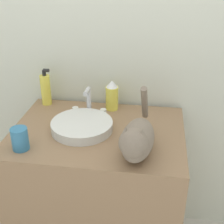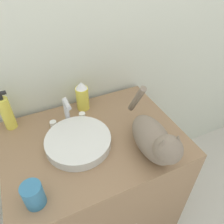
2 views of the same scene
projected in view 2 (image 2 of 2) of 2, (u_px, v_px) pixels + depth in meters
name	position (u px, v px, depth m)	size (l,w,h in m)	color
wall_back	(60.00, 19.00, 0.97)	(6.00, 0.05, 2.50)	silver
vanity_cabinet	(97.00, 186.00, 1.27)	(0.81, 0.61, 0.81)	#8C6B4C
sink_basin	(78.00, 141.00, 0.97)	(0.29, 0.29, 0.04)	silver
faucet	(67.00, 114.00, 1.05)	(0.18, 0.09, 0.16)	silver
cat	(154.00, 139.00, 0.89)	(0.15, 0.40, 0.26)	#7A6B5B
soap_bottle	(7.00, 113.00, 1.01)	(0.06, 0.05, 0.21)	#EADB4C
spray_bottle	(82.00, 96.00, 1.13)	(0.07, 0.07, 0.16)	#EADB4C
cup	(33.00, 195.00, 0.74)	(0.07, 0.07, 0.10)	teal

